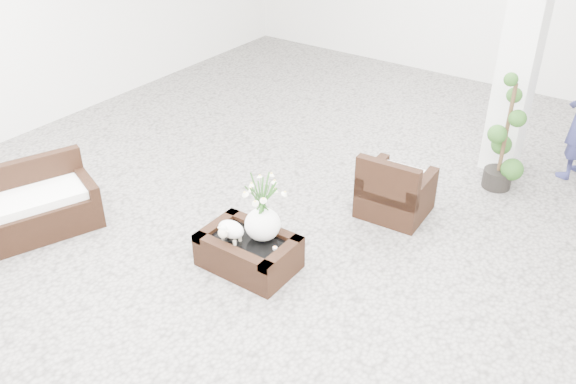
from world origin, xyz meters
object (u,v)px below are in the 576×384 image
Objects in this scene: loveseat at (27,203)px; topiary at (506,134)px; armchair at (397,183)px; coffee_table at (249,253)px.

topiary is at bearing -22.91° from loveseat.
topiary reaches higher than armchair.
loveseat is 5.23m from topiary.
armchair is at bearing 66.93° from coffee_table.
loveseat is (-2.21, -0.85, 0.20)m from coffee_table.
topiary reaches higher than coffee_table.
armchair reaches higher than loveseat.
armchair is 0.55× the size of loveseat.
topiary is (3.65, 3.73, 0.33)m from loveseat.
coffee_table is at bearing 63.68° from armchair.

